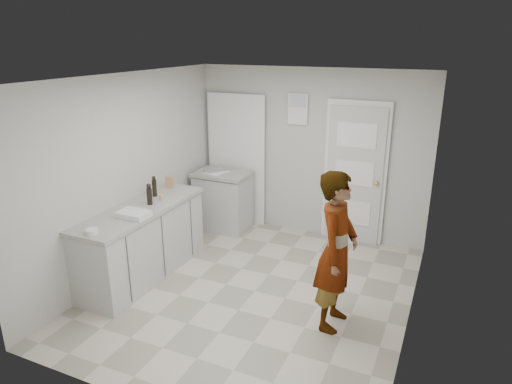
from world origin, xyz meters
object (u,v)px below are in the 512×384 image
at_px(egg_bowl, 92,232).
at_px(baking_dish, 133,214).
at_px(spice_jar, 161,197).
at_px(oil_cruet_b, 154,187).
at_px(cake_mix_box, 170,182).
at_px(person, 336,251).
at_px(oil_cruet_a, 149,194).

bearing_deg(egg_bowl, baking_dish, 81.28).
bearing_deg(spice_jar, egg_bowl, -92.04).
xyz_separation_m(oil_cruet_b, egg_bowl, (0.12, -1.27, -0.11)).
height_order(oil_cruet_b, egg_bowl, oil_cruet_b).
bearing_deg(cake_mix_box, baking_dish, -86.24).
bearing_deg(spice_jar, person, -8.78).
bearing_deg(person, cake_mix_box, 73.85).
bearing_deg(egg_bowl, oil_cruet_b, 95.35).
height_order(person, spice_jar, person).
xyz_separation_m(cake_mix_box, oil_cruet_a, (0.15, -0.65, 0.05)).
height_order(cake_mix_box, spice_jar, cake_mix_box).
xyz_separation_m(oil_cruet_a, baking_dish, (0.08, -0.42, -0.10)).
bearing_deg(cake_mix_box, oil_cruet_a, -85.22).
distance_m(person, oil_cruet_b, 2.59).
xyz_separation_m(person, oil_cruet_a, (-2.41, 0.17, 0.21)).
relative_size(spice_jar, egg_bowl, 0.56).
bearing_deg(baking_dish, spice_jar, 94.27).
distance_m(oil_cruet_b, baking_dish, 0.73).
relative_size(spice_jar, baking_dish, 0.21).
bearing_deg(person, oil_cruet_b, 81.57).
xyz_separation_m(person, egg_bowl, (-2.43, -0.82, 0.11)).
xyz_separation_m(person, baking_dish, (-2.34, -0.24, 0.11)).
bearing_deg(oil_cruet_a, egg_bowl, -90.64).
relative_size(oil_cruet_a, oil_cruet_b, 0.99).
height_order(spice_jar, baking_dish, spice_jar).
height_order(person, egg_bowl, person).
bearing_deg(spice_jar, baking_dish, -85.73).
relative_size(cake_mix_box, oil_cruet_a, 0.61).
distance_m(spice_jar, egg_bowl, 1.18).
xyz_separation_m(person, cake_mix_box, (-2.57, 0.83, 0.16)).
distance_m(cake_mix_box, egg_bowl, 1.65).
relative_size(cake_mix_box, baking_dish, 0.46).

